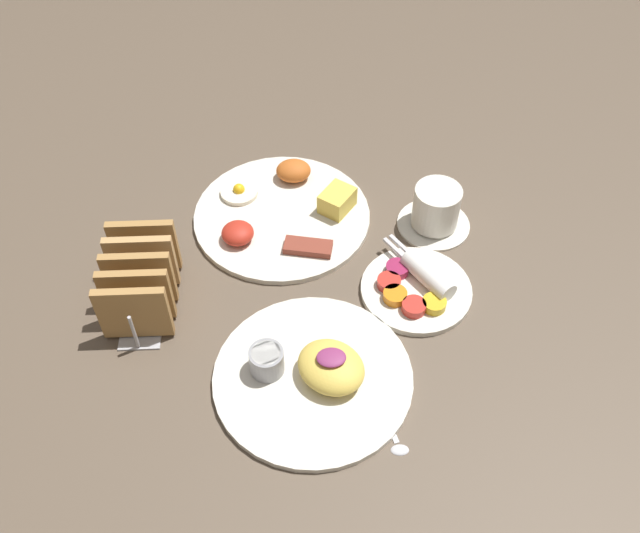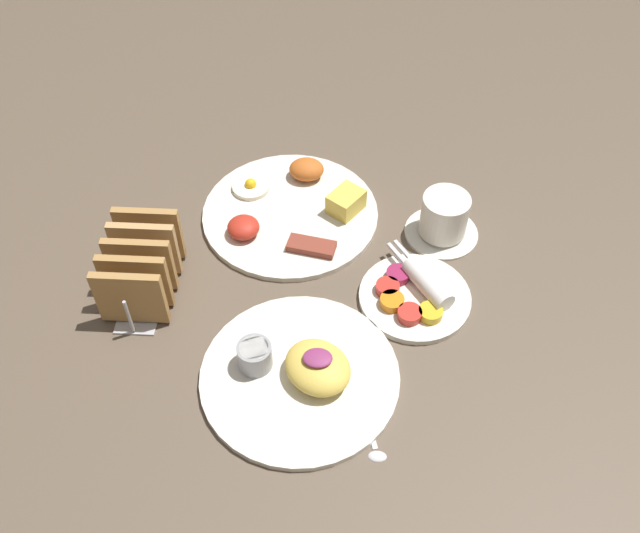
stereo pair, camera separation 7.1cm
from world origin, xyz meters
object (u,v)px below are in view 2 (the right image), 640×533
object	(u,v)px
toast_rack	(141,266)
coffee_cup	(444,218)
plate_breakfast	(293,210)
plate_foreground	(301,372)
plate_condiments	(415,295)

from	to	relation	value
toast_rack	coffee_cup	xyz separation A→B (m)	(0.46, 0.14, -0.01)
plate_breakfast	plate_foreground	world-z (taller)	plate_foreground
plate_condiments	toast_rack	size ratio (longest dim) A/B	1.01
coffee_cup	plate_foreground	bearing A→B (deg)	-126.04
plate_breakfast	plate_condiments	bearing A→B (deg)	-41.09
toast_rack	coffee_cup	bearing A→B (deg)	16.93
plate_breakfast	plate_condiments	xyz separation A→B (m)	(0.20, -0.17, 0.00)
plate_breakfast	plate_foreground	distance (m)	0.32
plate_breakfast	plate_foreground	size ratio (longest dim) A/B	1.06
plate_breakfast	coffee_cup	distance (m)	0.25
toast_rack	plate_breakfast	bearing A→B (deg)	39.05
plate_breakfast	coffee_cup	world-z (taller)	coffee_cup
plate_condiments	plate_foreground	xyz separation A→B (m)	(-0.16, -0.15, 0.00)
plate_breakfast	toast_rack	distance (m)	0.27
plate_foreground	toast_rack	xyz separation A→B (m)	(-0.25, 0.15, 0.03)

